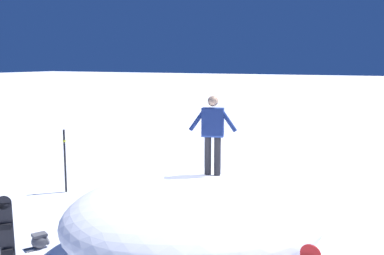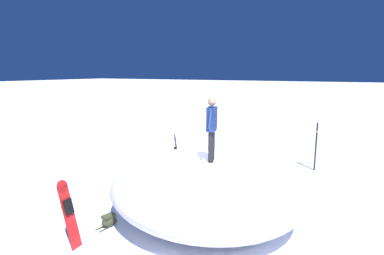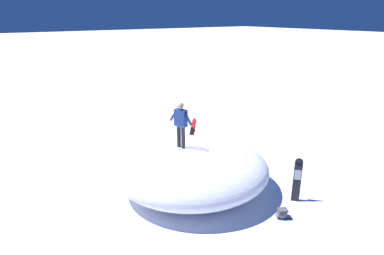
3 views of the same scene
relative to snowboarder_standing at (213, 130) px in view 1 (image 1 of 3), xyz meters
name	(u,v)px [view 1 (image 1 of 3)]	position (x,y,z in m)	size (l,w,h in m)	color
snow_mound	(195,216)	(0.24, 0.31, -1.77)	(4.99, 5.55, 1.67)	white
snowboarder_standing	(213,130)	(0.00, 0.00, 0.00)	(0.98, 0.36, 1.64)	black
snowboard_secondary_upright	(6,234)	(2.93, 2.81, -1.79)	(0.33, 0.32, 1.57)	black
backpack_near	(40,241)	(3.34, 1.59, -2.43)	(0.43, 0.56, 0.33)	#4C4C51
trail_marker_pole	(65,160)	(5.85, -1.94, -1.58)	(0.10, 0.10, 1.94)	black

